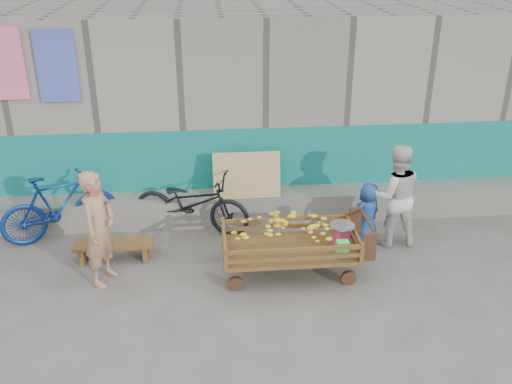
{
  "coord_description": "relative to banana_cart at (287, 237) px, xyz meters",
  "views": [
    {
      "loc": [
        -0.28,
        -5.53,
        4.15
      ],
      "look_at": [
        0.34,
        1.2,
        1.0
      ],
      "focal_mm": 40.0,
      "sensor_mm": 36.0,
      "label": 1
    }
  ],
  "objects": [
    {
      "name": "building_wall",
      "position": [
        -0.71,
        3.29,
        0.92
      ],
      "size": [
        12.0,
        3.5,
        3.0
      ],
      "color": "gray",
      "rests_on": "ground"
    },
    {
      "name": "bench",
      "position": [
        -2.29,
        0.57,
        -0.35
      ],
      "size": [
        1.06,
        0.32,
        0.26
      ],
      "color": "brown",
      "rests_on": "ground"
    },
    {
      "name": "bicycle_blue",
      "position": [
        -3.13,
        1.28,
        -0.05
      ],
      "size": [
        1.72,
        1.07,
        1.0
      ],
      "primitive_type": "imported",
      "rotation": [
        0.0,
        0.0,
        1.97
      ],
      "color": "navy",
      "rests_on": "ground"
    },
    {
      "name": "banana_cart",
      "position": [
        0.0,
        0.0,
        0.0
      ],
      "size": [
        1.9,
        0.87,
        0.81
      ],
      "color": "brown",
      "rests_on": "ground"
    },
    {
      "name": "child",
      "position": [
        1.25,
        0.7,
        -0.08
      ],
      "size": [
        0.54,
        0.49,
        0.93
      ],
      "primitive_type": "imported",
      "rotation": [
        0.0,
        0.0,
        3.7
      ],
      "color": "#1E468D",
      "rests_on": "ground"
    },
    {
      "name": "woman",
      "position": [
        1.6,
        0.67,
        0.2
      ],
      "size": [
        0.74,
        0.58,
        1.5
      ],
      "primitive_type": "imported",
      "rotation": [
        0.0,
        0.0,
        3.13
      ],
      "color": "silver",
      "rests_on": "ground"
    },
    {
      "name": "bicycle_dark",
      "position": [
        -1.24,
        1.29,
        -0.08
      ],
      "size": [
        1.87,
        1.15,
        0.93
      ],
      "primitive_type": "imported",
      "rotation": [
        0.0,
        0.0,
        1.24
      ],
      "color": "black",
      "rests_on": "ground"
    },
    {
      "name": "ground",
      "position": [
        -0.7,
        -0.76,
        -0.55
      ],
      "size": [
        80.0,
        80.0,
        0.0
      ],
      "primitive_type": "plane",
      "color": "#56534F",
      "rests_on": "ground"
    },
    {
      "name": "vendor_man",
      "position": [
        -2.35,
        0.06,
        0.22
      ],
      "size": [
        0.54,
        0.65,
        1.53
      ],
      "primitive_type": "imported",
      "rotation": [
        0.0,
        0.0,
        1.2
      ],
      "color": "tan",
      "rests_on": "ground"
    }
  ]
}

